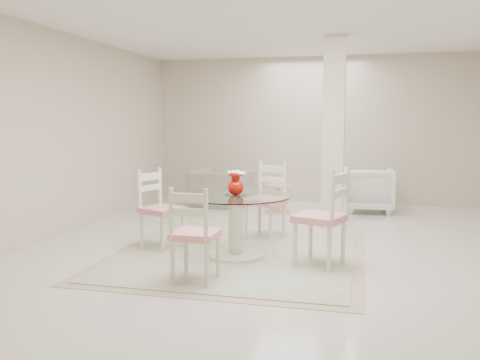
% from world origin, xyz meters
% --- Properties ---
extents(ground, '(7.00, 7.00, 0.00)m').
position_xyz_m(ground, '(0.00, 0.00, 0.00)').
color(ground, silver).
rests_on(ground, ground).
extents(room_shell, '(6.02, 7.02, 2.71)m').
position_xyz_m(room_shell, '(0.00, 0.00, 1.86)').
color(room_shell, beige).
rests_on(room_shell, ground).
extents(column, '(0.30, 0.30, 2.70)m').
position_xyz_m(column, '(0.50, 1.30, 1.35)').
color(column, beige).
rests_on(column, ground).
extents(area_rug, '(2.81, 2.81, 0.02)m').
position_xyz_m(area_rug, '(-0.44, -0.65, 0.01)').
color(area_rug, tan).
rests_on(area_rug, ground).
extents(dining_table, '(1.22, 1.22, 0.71)m').
position_xyz_m(dining_table, '(-0.44, -0.65, 0.36)').
color(dining_table, beige).
rests_on(dining_table, ground).
extents(red_vase, '(0.21, 0.18, 0.27)m').
position_xyz_m(red_vase, '(-0.44, -0.65, 0.83)').
color(red_vase, '#AF1105').
rests_on(red_vase, dining_table).
extents(dining_chair_east, '(0.58, 0.58, 1.15)m').
position_xyz_m(dining_chair_east, '(0.57, -0.82, 0.61)').
color(dining_chair_east, beige).
rests_on(dining_chair_east, ground).
extents(dining_chair_north, '(0.55, 0.55, 1.09)m').
position_xyz_m(dining_chair_north, '(-0.27, 0.36, 0.58)').
color(dining_chair_north, beige).
rests_on(dining_chair_north, ground).
extents(dining_chair_west, '(0.54, 0.54, 1.05)m').
position_xyz_m(dining_chair_west, '(-1.44, -0.48, 0.55)').
color(dining_chair_west, '#F5E8C9').
rests_on(dining_chair_west, ground).
extents(dining_chair_south, '(0.42, 0.42, 1.02)m').
position_xyz_m(dining_chair_south, '(-0.59, -1.65, 0.54)').
color(dining_chair_south, beige).
rests_on(dining_chair_south, ground).
extents(recliner_taupe, '(1.12, 1.02, 0.64)m').
position_xyz_m(recliner_taupe, '(-1.56, 2.64, 0.32)').
color(recliner_taupe, '#A29A86').
rests_on(recliner_taupe, ground).
extents(armchair_white, '(0.84, 0.86, 0.73)m').
position_xyz_m(armchair_white, '(1.01, 2.72, 0.37)').
color(armchair_white, white).
rests_on(armchair_white, ground).
extents(side_table, '(0.44, 0.44, 0.46)m').
position_xyz_m(side_table, '(-0.45, 2.27, 0.21)').
color(side_table, '#D2B681').
rests_on(side_table, ground).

